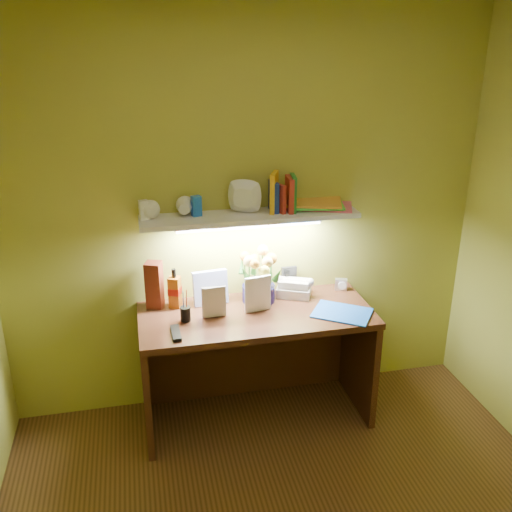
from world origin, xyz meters
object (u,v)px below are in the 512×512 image
at_px(desk, 256,366).
at_px(flower_bouquet, 259,274).
at_px(desk_clock, 341,284).
at_px(whisky_bottle, 175,288).
at_px(telephone, 294,286).

xyz_separation_m(desk, flower_bouquet, (0.05, 0.16, 0.56)).
relative_size(desk_clock, whisky_bottle, 0.31).
distance_m(desk_clock, whisky_bottle, 1.08).
bearing_deg(flower_bouquet, desk, -106.93).
height_order(desk, whisky_bottle, whisky_bottle).
distance_m(telephone, whisky_bottle, 0.76).
distance_m(flower_bouquet, telephone, 0.27).
relative_size(desk, flower_bouquet, 3.88).
bearing_deg(desk_clock, whisky_bottle, -160.62).
bearing_deg(desk, telephone, 32.92).
bearing_deg(telephone, desk_clock, 26.69).
height_order(desk, desk_clock, desk_clock).
height_order(desk_clock, whisky_bottle, whisky_bottle).
xyz_separation_m(flower_bouquet, whisky_bottle, (-0.52, 0.03, -0.06)).
xyz_separation_m(desk, desk_clock, (0.61, 0.20, 0.41)).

